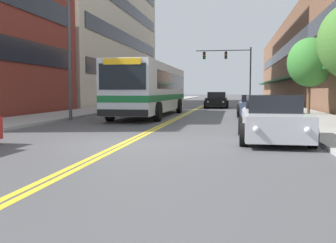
{
  "coord_description": "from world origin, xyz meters",
  "views": [
    {
      "loc": [
        3.11,
        -10.45,
        1.53
      ],
      "look_at": [
        -1.08,
        13.55,
        -0.46
      ],
      "focal_mm": 40.0,
      "sensor_mm": 36.0,
      "label": 1
    }
  ],
  "objects_px": {
    "car_black_moving_lead": "(217,100)",
    "fire_hydrant": "(298,113)",
    "street_lamp_left_near": "(76,28)",
    "car_navy_parked_left_mid": "(170,98)",
    "city_bus": "(151,88)",
    "street_tree_right_mid": "(310,62)",
    "car_silver_parked_right_foreground": "(273,120)",
    "car_beige_parked_left_far": "(151,100)",
    "car_slate_blue_parked_right_mid": "(254,106)",
    "traffic_signal_mast": "(232,63)"
  },
  "relations": [
    {
      "from": "car_black_moving_lead",
      "to": "street_lamp_left_near",
      "type": "distance_m",
      "value": 18.05
    },
    {
      "from": "car_beige_parked_left_far",
      "to": "car_silver_parked_right_foreground",
      "type": "distance_m",
      "value": 23.17
    },
    {
      "from": "street_tree_right_mid",
      "to": "traffic_signal_mast",
      "type": "bearing_deg",
      "value": 101.17
    },
    {
      "from": "city_bus",
      "to": "car_navy_parked_left_mid",
      "type": "xyz_separation_m",
      "value": [
        -2.4,
        21.15,
        -1.07
      ]
    },
    {
      "from": "city_bus",
      "to": "car_silver_parked_right_foreground",
      "type": "xyz_separation_m",
      "value": [
        6.2,
        -10.74,
        -1.08
      ]
    },
    {
      "from": "city_bus",
      "to": "street_tree_right_mid",
      "type": "distance_m",
      "value": 9.87
    },
    {
      "from": "car_navy_parked_left_mid",
      "to": "fire_hydrant",
      "type": "distance_m",
      "value": 28.33
    },
    {
      "from": "traffic_signal_mast",
      "to": "city_bus",
      "type": "bearing_deg",
      "value": -100.37
    },
    {
      "from": "car_beige_parked_left_far",
      "to": "fire_hydrant",
      "type": "bearing_deg",
      "value": -57.44
    },
    {
      "from": "car_navy_parked_left_mid",
      "to": "city_bus",
      "type": "bearing_deg",
      "value": -83.52
    },
    {
      "from": "traffic_signal_mast",
      "to": "fire_hydrant",
      "type": "height_order",
      "value": "traffic_signal_mast"
    },
    {
      "from": "fire_hydrant",
      "to": "car_beige_parked_left_far",
      "type": "bearing_deg",
      "value": 122.56
    },
    {
      "from": "street_tree_right_mid",
      "to": "fire_hydrant",
      "type": "relative_size",
      "value": 5.25
    },
    {
      "from": "car_navy_parked_left_mid",
      "to": "street_tree_right_mid",
      "type": "bearing_deg",
      "value": -58.35
    },
    {
      "from": "car_silver_parked_right_foreground",
      "to": "street_tree_right_mid",
      "type": "height_order",
      "value": "street_tree_right_mid"
    },
    {
      "from": "city_bus",
      "to": "car_beige_parked_left_far",
      "type": "relative_size",
      "value": 2.67
    },
    {
      "from": "city_bus",
      "to": "street_tree_right_mid",
      "type": "xyz_separation_m",
      "value": [
        9.6,
        1.68,
        1.56
      ]
    },
    {
      "from": "car_silver_parked_right_foreground",
      "to": "car_slate_blue_parked_right_mid",
      "type": "height_order",
      "value": "car_silver_parked_right_foreground"
    },
    {
      "from": "car_navy_parked_left_mid",
      "to": "street_lamp_left_near",
      "type": "distance_m",
      "value": 25.72
    },
    {
      "from": "car_navy_parked_left_mid",
      "to": "fire_hydrant",
      "type": "bearing_deg",
      "value": -68.83
    },
    {
      "from": "car_navy_parked_left_mid",
      "to": "car_black_moving_lead",
      "type": "xyz_separation_m",
      "value": [
        5.88,
        -9.06,
        0.0
      ]
    },
    {
      "from": "car_slate_blue_parked_right_mid",
      "to": "car_navy_parked_left_mid",
      "type": "bearing_deg",
      "value": 112.72
    },
    {
      "from": "car_silver_parked_right_foreground",
      "to": "fire_hydrant",
      "type": "relative_size",
      "value": 5.03
    },
    {
      "from": "car_black_moving_lead",
      "to": "car_navy_parked_left_mid",
      "type": "bearing_deg",
      "value": 123.02
    },
    {
      "from": "car_slate_blue_parked_right_mid",
      "to": "street_lamp_left_near",
      "type": "bearing_deg",
      "value": -152.93
    },
    {
      "from": "car_navy_parked_left_mid",
      "to": "car_slate_blue_parked_right_mid",
      "type": "relative_size",
      "value": 0.98
    },
    {
      "from": "car_navy_parked_left_mid",
      "to": "car_black_moving_lead",
      "type": "height_order",
      "value": "same"
    },
    {
      "from": "car_beige_parked_left_far",
      "to": "city_bus",
      "type": "bearing_deg",
      "value": -77.39
    },
    {
      "from": "car_beige_parked_left_far",
      "to": "car_silver_parked_right_foreground",
      "type": "relative_size",
      "value": 1.02
    },
    {
      "from": "city_bus",
      "to": "fire_hydrant",
      "type": "height_order",
      "value": "city_bus"
    },
    {
      "from": "car_slate_blue_parked_right_mid",
      "to": "fire_hydrant",
      "type": "bearing_deg",
      "value": -74.62
    },
    {
      "from": "fire_hydrant",
      "to": "traffic_signal_mast",
      "type": "bearing_deg",
      "value": 95.56
    },
    {
      "from": "car_beige_parked_left_far",
      "to": "car_black_moving_lead",
      "type": "bearing_deg",
      "value": 12.62
    },
    {
      "from": "car_silver_parked_right_foreground",
      "to": "fire_hydrant",
      "type": "height_order",
      "value": "car_silver_parked_right_foreground"
    },
    {
      "from": "city_bus",
      "to": "car_black_moving_lead",
      "type": "xyz_separation_m",
      "value": [
        3.48,
        12.09,
        -1.07
      ]
    },
    {
      "from": "car_slate_blue_parked_right_mid",
      "to": "car_black_moving_lead",
      "type": "xyz_separation_m",
      "value": [
        -2.76,
        11.59,
        0.05
      ]
    },
    {
      "from": "car_silver_parked_right_foreground",
      "to": "traffic_signal_mast",
      "type": "distance_m",
      "value": 37.13
    },
    {
      "from": "city_bus",
      "to": "traffic_signal_mast",
      "type": "height_order",
      "value": "traffic_signal_mast"
    },
    {
      "from": "traffic_signal_mast",
      "to": "street_tree_right_mid",
      "type": "xyz_separation_m",
      "value": [
        4.82,
        -24.43,
        -1.75
      ]
    },
    {
      "from": "car_beige_parked_left_far",
      "to": "street_lamp_left_near",
      "type": "distance_m",
      "value": 15.57
    },
    {
      "from": "car_navy_parked_left_mid",
      "to": "fire_hydrant",
      "type": "height_order",
      "value": "car_navy_parked_left_mid"
    },
    {
      "from": "city_bus",
      "to": "street_lamp_left_near",
      "type": "xyz_separation_m",
      "value": [
        -3.02,
        -4.23,
        3.05
      ]
    },
    {
      "from": "car_silver_parked_right_foreground",
      "to": "car_slate_blue_parked_right_mid",
      "type": "distance_m",
      "value": 11.24
    },
    {
      "from": "car_beige_parked_left_far",
      "to": "car_black_moving_lead",
      "type": "relative_size",
      "value": 1.03
    },
    {
      "from": "car_silver_parked_right_foreground",
      "to": "street_tree_right_mid",
      "type": "relative_size",
      "value": 0.96
    },
    {
      "from": "car_black_moving_lead",
      "to": "fire_hydrant",
      "type": "bearing_deg",
      "value": -75.94
    },
    {
      "from": "car_beige_parked_left_far",
      "to": "car_silver_parked_right_foreground",
      "type": "bearing_deg",
      "value": -68.19
    },
    {
      "from": "car_navy_parked_left_mid",
      "to": "car_slate_blue_parked_right_mid",
      "type": "height_order",
      "value": "car_navy_parked_left_mid"
    },
    {
      "from": "city_bus",
      "to": "car_silver_parked_right_foreground",
      "type": "relative_size",
      "value": 2.72
    },
    {
      "from": "car_beige_parked_left_far",
      "to": "street_lamp_left_near",
      "type": "bearing_deg",
      "value": -92.35
    }
  ]
}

